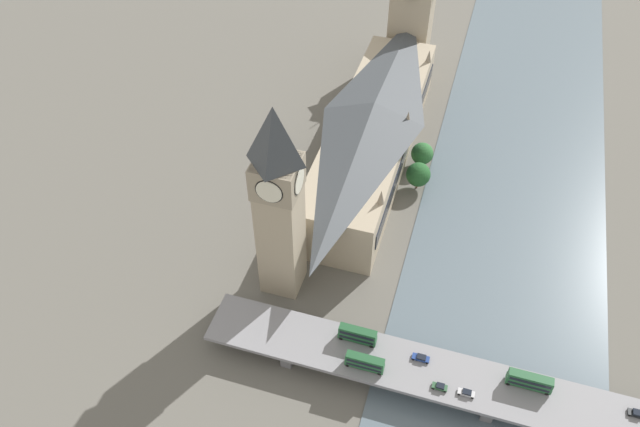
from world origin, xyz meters
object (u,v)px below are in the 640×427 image
(car_southbound_mid, at_px, (421,358))
(double_decker_bus_rear, at_px, (365,362))
(double_decker_bus_mid, at_px, (358,334))
(car_northbound_mid, at_px, (636,413))
(road_bridge, at_px, (492,390))
(double_decker_bus_lead, at_px, (530,381))
(car_southbound_tail, at_px, (466,393))
(parliament_hall, at_px, (373,133))
(clock_tower, at_px, (279,201))
(car_northbound_tail, at_px, (440,387))
(victoria_tower, at_px, (411,20))

(car_southbound_mid, bearing_deg, double_decker_bus_rear, 25.85)
(double_decker_bus_mid, relative_size, car_northbound_mid, 2.66)
(road_bridge, xyz_separation_m, double_decker_bus_lead, (-8.43, -3.15, 3.83))
(road_bridge, height_order, car_southbound_tail, car_southbound_tail)
(parliament_hall, relative_size, car_northbound_mid, 27.11)
(double_decker_bus_lead, bearing_deg, clock_tower, -14.08)
(parliament_hall, relative_size, car_southbound_mid, 22.99)
(clock_tower, bearing_deg, parliament_hall, -100.68)
(car_northbound_tail, bearing_deg, double_decker_bus_lead, -161.56)
(victoria_tower, bearing_deg, car_northbound_tail, 104.40)
(double_decker_bus_rear, bearing_deg, victoria_tower, -82.72)
(clock_tower, distance_m, double_decker_bus_mid, 41.53)
(victoria_tower, distance_m, double_decker_bus_lead, 158.88)
(victoria_tower, distance_m, double_decker_bus_mid, 147.14)
(clock_tower, height_order, car_southbound_mid, clock_tower)
(double_decker_bus_mid, distance_m, double_decker_bus_rear, 8.35)
(clock_tower, bearing_deg, double_decker_bus_rear, 141.32)
(double_decker_bus_lead, relative_size, double_decker_bus_rear, 1.10)
(clock_tower, xyz_separation_m, car_northbound_mid, (-98.65, 18.31, -27.75))
(car_northbound_mid, relative_size, car_southbound_tail, 0.91)
(victoria_tower, distance_m, car_southbound_mid, 150.97)
(clock_tower, distance_m, double_decker_bus_rear, 47.75)
(double_decker_bus_mid, bearing_deg, car_northbound_mid, 179.50)
(parliament_hall, relative_size, clock_tower, 1.63)
(double_decker_bus_mid, relative_size, car_southbound_tail, 2.43)
(double_decker_bus_mid, bearing_deg, victoria_tower, -83.86)
(parliament_hall, xyz_separation_m, road_bridge, (-52.26, 84.04, -7.70))
(double_decker_bus_mid, bearing_deg, double_decker_bus_rear, 117.69)
(clock_tower, bearing_deg, car_northbound_tail, 153.66)
(victoria_tower, distance_m, car_northbound_mid, 170.86)
(parliament_hall, distance_m, double_decker_bus_mid, 81.98)
(parliament_hall, distance_m, road_bridge, 99.26)
(car_southbound_mid, relative_size, car_southbound_tail, 1.08)
(double_decker_bus_mid, height_order, car_southbound_mid, double_decker_bus_mid)
(double_decker_bus_lead, bearing_deg, road_bridge, 20.48)
(car_northbound_mid, relative_size, car_southbound_mid, 0.85)
(car_northbound_tail, bearing_deg, parliament_hall, -65.93)
(car_northbound_mid, bearing_deg, victoria_tower, -59.30)
(clock_tower, xyz_separation_m, road_bridge, (-64.08, 21.34, -29.58))
(clock_tower, relative_size, car_southbound_tail, 15.22)
(victoria_tower, bearing_deg, double_decker_bus_rear, 97.28)
(car_northbound_tail, bearing_deg, road_bridge, -162.92)
(double_decker_bus_rear, distance_m, car_southbound_mid, 15.30)
(double_decker_bus_rear, distance_m, car_northbound_mid, 67.69)
(clock_tower, height_order, road_bridge, clock_tower)
(car_northbound_tail, bearing_deg, car_northbound_mid, -171.61)
(road_bridge, bearing_deg, double_decker_bus_lead, -159.52)
(road_bridge, bearing_deg, victoria_tower, -70.70)
(car_northbound_mid, bearing_deg, car_northbound_tail, 8.39)
(double_decker_bus_rear, distance_m, car_northbound_tail, 19.90)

